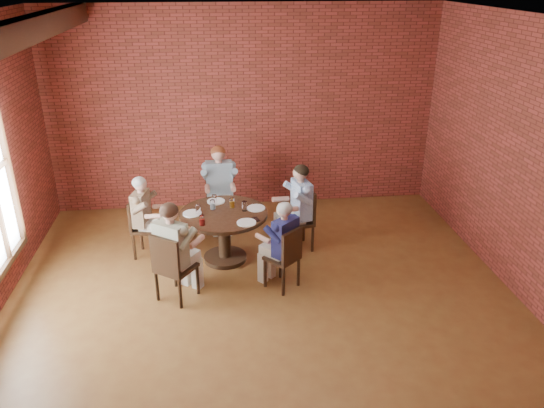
{
  "coord_description": "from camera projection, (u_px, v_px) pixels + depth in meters",
  "views": [
    {
      "loc": [
        -0.54,
        -5.25,
        3.86
      ],
      "look_at": [
        0.18,
        1.0,
        1.07
      ],
      "focal_mm": 35.0,
      "sensor_mm": 36.0,
      "label": 1
    }
  ],
  "objects": [
    {
      "name": "plate_d",
      "position": [
        246.0,
        223.0,
        7.09
      ],
      "size": [
        0.26,
        0.26,
        0.01
      ],
      "primitive_type": "cylinder",
      "color": "white",
      "rests_on": "dining_table"
    },
    {
      "name": "glass_c",
      "position": [
        214.0,
        199.0,
        7.64
      ],
      "size": [
        0.07,
        0.07,
        0.14
      ],
      "primitive_type": "cylinder",
      "color": "white",
      "rests_on": "dining_table"
    },
    {
      "name": "glass_f",
      "position": [
        202.0,
        220.0,
        7.0
      ],
      "size": [
        0.07,
        0.07,
        0.14
      ],
      "primitive_type": "cylinder",
      "color": "white",
      "rests_on": "dining_table"
    },
    {
      "name": "chair_b",
      "position": [
        220.0,
        195.0,
        8.56
      ],
      "size": [
        0.45,
        0.45,
        0.95
      ],
      "rotation": [
        0.0,
        0.0,
        0.02
      ],
      "color": "black",
      "rests_on": "floor"
    },
    {
      "name": "dining_table",
      "position": [
        224.0,
        227.0,
        7.49
      ],
      "size": [
        1.24,
        1.24,
        0.75
      ],
      "color": "black",
      "rests_on": "floor"
    },
    {
      "name": "glass_a",
      "position": [
        244.0,
        206.0,
        7.42
      ],
      "size": [
        0.07,
        0.07,
        0.14
      ],
      "primitive_type": "cylinder",
      "color": "white",
      "rests_on": "dining_table"
    },
    {
      "name": "glass_e",
      "position": [
        198.0,
        210.0,
        7.31
      ],
      "size": [
        0.07,
        0.07,
        0.14
      ],
      "primitive_type": "cylinder",
      "color": "white",
      "rests_on": "dining_table"
    },
    {
      "name": "plate_b",
      "position": [
        216.0,
        201.0,
        7.73
      ],
      "size": [
        0.26,
        0.26,
        0.01
      ],
      "primitive_type": "cylinder",
      "color": "white",
      "rests_on": "dining_table"
    },
    {
      "name": "chair_d",
      "position": [
        171.0,
        265.0,
        6.55
      ],
      "size": [
        0.59,
        0.59,
        0.93
      ],
      "rotation": [
        0.0,
        0.0,
        2.53
      ],
      "color": "black",
      "rests_on": "floor"
    },
    {
      "name": "wall_back",
      "position": [
        244.0,
        110.0,
        8.88
      ],
      "size": [
        7.0,
        0.0,
        7.0
      ],
      "primitive_type": "plane",
      "rotation": [
        1.57,
        0.0,
        0.0
      ],
      "color": "maroon",
      "rests_on": "ground"
    },
    {
      "name": "floor",
      "position": [
        267.0,
        319.0,
        6.39
      ],
      "size": [
        7.0,
        7.0,
        0.0
      ],
      "primitive_type": "plane",
      "color": "brown",
      "rests_on": "ground"
    },
    {
      "name": "diner_b",
      "position": [
        220.0,
        188.0,
        8.41
      ],
      "size": [
        0.56,
        0.68,
        1.36
      ],
      "primitive_type": null,
      "rotation": [
        0.0,
        0.0,
        0.02
      ],
      "color": "gray",
      "rests_on": "floor"
    },
    {
      "name": "chair_c",
      "position": [
        142.0,
        225.0,
        7.64
      ],
      "size": [
        0.45,
        0.45,
        0.88
      ],
      "rotation": [
        0.0,
        0.0,
        1.34
      ],
      "color": "black",
      "rests_on": "floor"
    },
    {
      "name": "plate_a",
      "position": [
        256.0,
        208.0,
        7.52
      ],
      "size": [
        0.26,
        0.26,
        0.01
      ],
      "primitive_type": "cylinder",
      "color": "white",
      "rests_on": "dining_table"
    },
    {
      "name": "plate_c",
      "position": [
        192.0,
        213.0,
        7.35
      ],
      "size": [
        0.26,
        0.26,
        0.01
      ],
      "primitive_type": "cylinder",
      "color": "white",
      "rests_on": "dining_table"
    },
    {
      "name": "chair_e",
      "position": [
        286.0,
        256.0,
        6.82
      ],
      "size": [
        0.52,
        0.52,
        0.87
      ],
      "rotation": [
        0.0,
        0.0,
        3.88
      ],
      "color": "black",
      "rests_on": "floor"
    },
    {
      "name": "diner_e",
      "position": [
        282.0,
        245.0,
        6.81
      ],
      "size": [
        0.72,
        0.73,
        1.22
      ],
      "primitive_type": null,
      "rotation": [
        0.0,
        0.0,
        3.88
      ],
      "color": "#1B1C4B",
      "rests_on": "floor"
    },
    {
      "name": "ceiling",
      "position": [
        265.0,
        22.0,
        5.01
      ],
      "size": [
        7.0,
        7.0,
        0.0
      ],
      "primitive_type": "plane",
      "rotation": [
        3.14,
        0.0,
        0.0
      ],
      "color": "silver",
      "rests_on": "wall_back"
    },
    {
      "name": "diner_c",
      "position": [
        146.0,
        217.0,
        7.58
      ],
      "size": [
        0.66,
        0.58,
        1.22
      ],
      "primitive_type": null,
      "rotation": [
        0.0,
        0.0,
        1.34
      ],
      "color": "brown",
      "rests_on": "floor"
    },
    {
      "name": "diner_d",
      "position": [
        175.0,
        251.0,
        6.55
      ],
      "size": [
        0.8,
        0.83,
        1.33
      ],
      "primitive_type": null,
      "rotation": [
        0.0,
        0.0,
        2.53
      ],
      "color": "tan",
      "rests_on": "floor"
    },
    {
      "name": "glass_b",
      "position": [
        232.0,
        203.0,
        7.53
      ],
      "size": [
        0.07,
        0.07,
        0.14
      ],
      "primitive_type": "cylinder",
      "color": "white",
      "rests_on": "dining_table"
    },
    {
      "name": "smartphone",
      "position": [
        256.0,
        219.0,
        7.18
      ],
      "size": [
        0.11,
        0.16,
        0.01
      ],
      "primitive_type": "cube",
      "rotation": [
        0.0,
        0.0,
        0.28
      ],
      "color": "black",
      "rests_on": "dining_table"
    },
    {
      "name": "chair_a",
      "position": [
        303.0,
        217.0,
        7.84
      ],
      "size": [
        0.5,
        0.5,
        0.93
      ],
      "rotation": [
        0.0,
        0.0,
        -1.36
      ],
      "color": "black",
      "rests_on": "floor"
    },
    {
      "name": "glass_d",
      "position": [
        213.0,
        205.0,
        7.47
      ],
      "size": [
        0.07,
        0.07,
        0.14
      ],
      "primitive_type": "cylinder",
      "color": "white",
      "rests_on": "dining_table"
    },
    {
      "name": "diner_a",
      "position": [
        298.0,
        208.0,
        7.76
      ],
      "size": [
        0.73,
        0.64,
        1.32
      ],
      "primitive_type": null,
      "rotation": [
        0.0,
        0.0,
        -1.36
      ],
      "color": "#3F68A5",
      "rests_on": "floor"
    }
  ]
}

